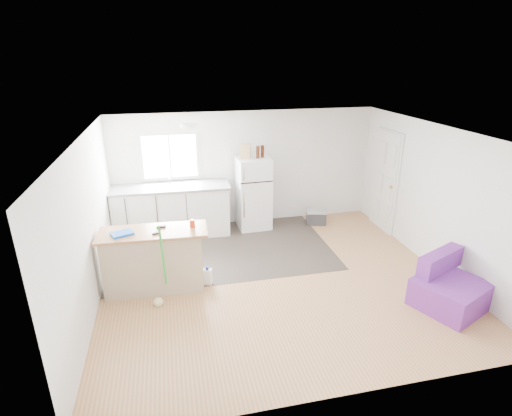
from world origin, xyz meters
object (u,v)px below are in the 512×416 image
(red_cup, at_px, (192,223))
(cardboard_box, at_px, (245,151))
(bottle_left, at_px, (258,152))
(cooler, at_px, (316,217))
(peninsula, at_px, (154,260))
(refrigerator, at_px, (253,193))
(mop, at_px, (160,291))
(cleaner_jug, at_px, (208,276))
(kitchen_cabinets, at_px, (172,210))
(bottle_right, at_px, (262,151))
(purple_seat, at_px, (448,289))
(blue_tray, at_px, (122,234))

(red_cup, xyz_separation_m, cardboard_box, (1.22, 2.00, 0.60))
(bottle_left, bearing_deg, cooler, -4.57)
(peninsula, xyz_separation_m, refrigerator, (2.01, 2.04, 0.25))
(cooler, xyz_separation_m, mop, (-3.30, -2.34, 0.07))
(peninsula, xyz_separation_m, cleaner_jug, (0.81, -0.05, -0.36))
(kitchen_cabinets, bearing_deg, cardboard_box, 1.77)
(refrigerator, distance_m, bottle_right, 0.90)
(bottle_left, bearing_deg, bottle_right, 21.53)
(red_cup, relative_size, bottle_left, 0.48)
(kitchen_cabinets, distance_m, peninsula, 2.04)
(peninsula, distance_m, purple_seat, 4.40)
(kitchen_cabinets, distance_m, blue_tray, 2.23)
(bottle_right, bearing_deg, cardboard_box, -177.91)
(cardboard_box, xyz_separation_m, bottle_right, (0.35, 0.01, -0.02))
(cardboard_box, bearing_deg, blue_tray, -137.58)
(kitchen_cabinets, xyz_separation_m, cardboard_box, (1.52, 0.00, 1.13))
(red_cup, bearing_deg, cooler, 34.24)
(peninsula, bearing_deg, refrigerator, 47.71)
(refrigerator, distance_m, cardboard_box, 0.92)
(red_cup, bearing_deg, blue_tray, -176.97)
(cooler, xyz_separation_m, blue_tray, (-3.77, -1.92, 0.84))
(mop, bearing_deg, bottle_left, 54.07)
(peninsula, relative_size, cleaner_jug, 5.20)
(bottle_right, bearing_deg, purple_seat, -59.87)
(cardboard_box, bearing_deg, cleaner_jug, -116.71)
(red_cup, relative_size, cardboard_box, 0.40)
(kitchen_cabinets, bearing_deg, refrigerator, 2.64)
(refrigerator, distance_m, purple_seat, 4.08)
(purple_seat, xyz_separation_m, blue_tray, (-4.58, 1.34, 0.74))
(peninsula, distance_m, refrigerator, 2.88)
(peninsula, bearing_deg, bottle_left, 45.83)
(bottle_left, bearing_deg, kitchen_cabinets, 179.13)
(kitchen_cabinets, xyz_separation_m, purple_seat, (3.85, -3.39, -0.26))
(kitchen_cabinets, height_order, peninsula, kitchen_cabinets)
(refrigerator, height_order, cleaner_jug, refrigerator)
(mop, relative_size, bottle_left, 5.19)
(purple_seat, height_order, bottle_left, bottle_left)
(refrigerator, bearing_deg, blue_tray, -141.86)
(refrigerator, height_order, cooler, refrigerator)
(refrigerator, distance_m, red_cup, 2.48)
(kitchen_cabinets, bearing_deg, mop, -94.35)
(purple_seat, bearing_deg, mop, 143.76)
(cooler, distance_m, cardboard_box, 2.14)
(cleaner_jug, distance_m, mop, 0.85)
(kitchen_cabinets, bearing_deg, purple_seat, -39.72)
(purple_seat, bearing_deg, cleaner_jug, 134.93)
(purple_seat, bearing_deg, kitchen_cabinets, 115.07)
(mop, relative_size, red_cup, 10.82)
(refrigerator, relative_size, cleaner_jug, 4.78)
(mop, xyz_separation_m, bottle_right, (2.13, 2.48, 1.40))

